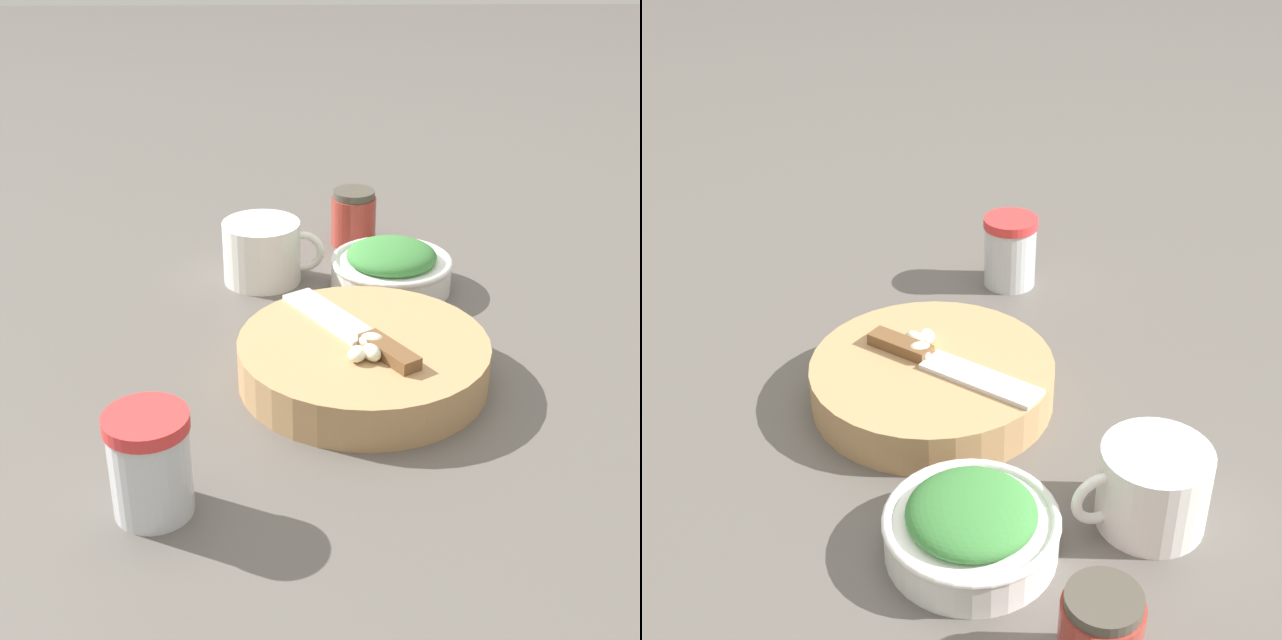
{
  "view_description": "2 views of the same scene",
  "coord_description": "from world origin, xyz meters",
  "views": [
    {
      "loc": [
        -0.81,
        -0.01,
        0.47
      ],
      "look_at": [
        -0.0,
        -0.02,
        0.05
      ],
      "focal_mm": 50.0,
      "sensor_mm": 36.0,
      "label": 1
    },
    {
      "loc": [
        0.68,
        -0.33,
        0.55
      ],
      "look_at": [
        -0.04,
        -0.03,
        0.09
      ],
      "focal_mm": 50.0,
      "sensor_mm": 36.0,
      "label": 2
    }
  ],
  "objects": [
    {
      "name": "spice_jar",
      "position": [
        -0.24,
        0.12,
        0.05
      ],
      "size": [
        0.07,
        0.07,
        0.09
      ],
      "color": "silver",
      "rests_on": "ground_plane"
    },
    {
      "name": "chef_knife",
      "position": [
        -0.03,
        -0.06,
        0.05
      ],
      "size": [
        0.18,
        0.13,
        0.01
      ],
      "rotation": [
        0.0,
        0.0,
        5.29
      ],
      "color": "brown",
      "rests_on": "cutting_board"
    },
    {
      "name": "coffee_mug",
      "position": [
        0.2,
        0.04,
        0.04
      ],
      "size": [
        0.1,
        0.13,
        0.08
      ],
      "color": "silver",
      "rests_on": "ground_plane"
    },
    {
      "name": "garlic_cloves",
      "position": [
        -0.07,
        -0.07,
        0.05
      ],
      "size": [
        0.05,
        0.04,
        0.02
      ],
      "color": "silver",
      "rests_on": "cutting_board"
    },
    {
      "name": "herb_bowl",
      "position": [
        0.18,
        -0.12,
        0.03
      ],
      "size": [
        0.15,
        0.15,
        0.06
      ],
      "color": "silver",
      "rests_on": "ground_plane"
    },
    {
      "name": "cutting_board",
      "position": [
        -0.04,
        -0.07,
        0.02
      ],
      "size": [
        0.25,
        0.25,
        0.05
      ],
      "color": "tan",
      "rests_on": "ground_plane"
    },
    {
      "name": "honey_jar",
      "position": [
        0.32,
        -0.08,
        0.04
      ],
      "size": [
        0.06,
        0.06,
        0.08
      ],
      "color": "#9E3328",
      "rests_on": "ground_plane"
    },
    {
      "name": "ground_plane",
      "position": [
        0.0,
        0.0,
        0.0
      ],
      "size": [
        5.0,
        5.0,
        0.0
      ],
      "primitive_type": "plane",
      "color": "#56514C"
    }
  ]
}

